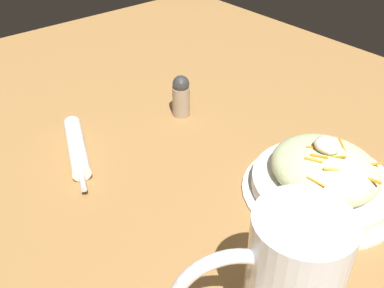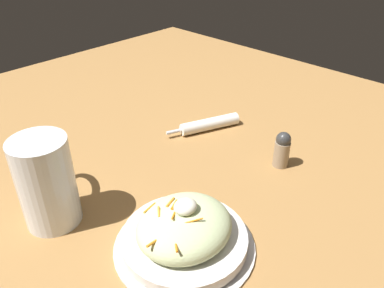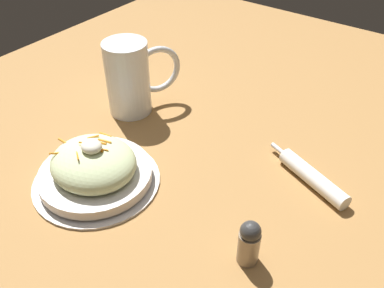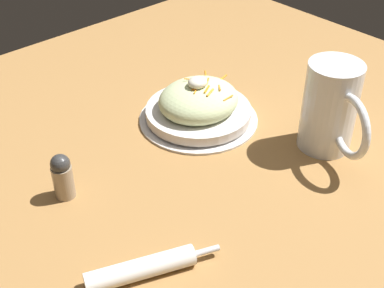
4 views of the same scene
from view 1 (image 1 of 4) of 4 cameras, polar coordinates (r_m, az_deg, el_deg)
ground_plane at (r=0.63m, az=-7.84°, el=-7.47°), size 1.43×1.43×0.00m
salad_plate at (r=0.65m, az=16.32°, el=-3.98°), size 0.22×0.22×0.09m
beer_mug at (r=0.45m, az=12.03°, el=-17.49°), size 0.11×0.15×0.16m
napkin_roll at (r=0.73m, az=-14.53°, el=-0.44°), size 0.17×0.09×0.03m
salt_shaker at (r=0.80m, az=-1.40°, el=6.17°), size 0.03×0.03×0.08m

